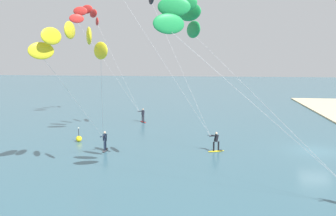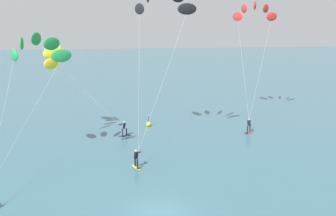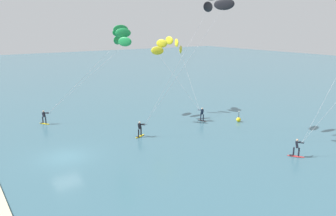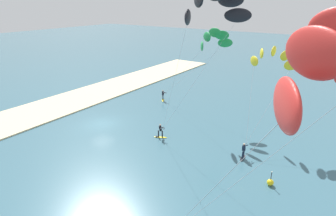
{
  "view_description": "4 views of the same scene",
  "coord_description": "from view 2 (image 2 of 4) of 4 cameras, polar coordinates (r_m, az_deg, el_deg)",
  "views": [
    {
      "loc": [
        -31.06,
        8.54,
        7.91
      ],
      "look_at": [
        0.97,
        12.81,
        3.34
      ],
      "focal_mm": 38.39,
      "sensor_mm": 36.0,
      "label": 1
    },
    {
      "loc": [
        -2.18,
        -25.14,
        13.52
      ],
      "look_at": [
        1.71,
        9.52,
        5.05
      ],
      "focal_mm": 43.65,
      "sensor_mm": 36.0,
      "label": 2
    },
    {
      "loc": [
        28.74,
        -8.26,
        11.62
      ],
      "look_at": [
        1.23,
        10.4,
        3.37
      ],
      "focal_mm": 35.9,
      "sensor_mm": 36.0,
      "label": 3
    },
    {
      "loc": [
        21.94,
        25.42,
        14.62
      ],
      "look_at": [
        -2.02,
        8.91,
        3.46
      ],
      "focal_mm": 29.99,
      "sensor_mm": 36.0,
      "label": 4
    }
  ],
  "objects": [
    {
      "name": "kitesurfer_downwind",
      "position": [
        43.6,
        -15.29,
        6.68
      ],
      "size": [
        8.65,
        5.32,
        10.14
      ],
      "color": "#333338",
      "rests_on": "ground"
    },
    {
      "name": "kitesurfer_nearshore",
      "position": [
        36.26,
        -18.08,
        7.41
      ],
      "size": [
        6.1,
        11.35,
        11.64
      ],
      "color": "yellow",
      "rests_on": "ground"
    },
    {
      "name": "marker_buoy",
      "position": [
        48.35,
        -2.74,
        -2.23
      ],
      "size": [
        0.56,
        0.56,
        1.38
      ],
      "color": "yellow",
      "rests_on": "ground"
    },
    {
      "name": "kitesurfer_mid_water",
      "position": [
        52.44,
        11.99,
        12.56
      ],
      "size": [
        6.09,
        9.77,
        14.53
      ],
      "color": "red",
      "rests_on": "ground"
    },
    {
      "name": "ground_plane",
      "position": [
        28.63,
        -1.31,
        -14.54
      ],
      "size": [
        240.0,
        240.0,
        0.0
      ],
      "primitive_type": "plane",
      "color": "#386070"
    },
    {
      "name": "kitesurfer_far_out",
      "position": [
        40.89,
        -0.84,
        14.11
      ],
      "size": [
        6.89,
        10.15,
        15.69
      ],
      "color": "yellow",
      "rests_on": "ground"
    }
  ]
}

